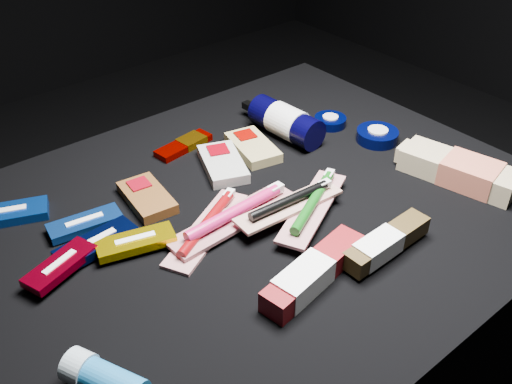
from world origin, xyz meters
TOP-DOWN VIEW (x-y plane):
  - ground at (0.00, 0.00)m, footprint 3.00×3.00m
  - cloth_table at (0.00, 0.00)m, footprint 0.98×0.78m
  - luna_bar_0 at (-0.33, 0.24)m, footprint 0.15×0.10m
  - luna_bar_1 at (-0.24, 0.13)m, footprint 0.12×0.06m
  - luna_bar_2 at (-0.25, 0.07)m, footprint 0.13×0.06m
  - luna_bar_3 at (-0.20, 0.03)m, footprint 0.13×0.08m
  - luna_bar_4 at (-0.31, 0.05)m, footprint 0.12×0.08m
  - clif_bar_0 at (-0.13, 0.13)m, footprint 0.08×0.12m
  - clif_bar_1 at (0.04, 0.13)m, footprint 0.11×0.14m
  - clif_bar_2 at (0.11, 0.14)m, footprint 0.09×0.13m
  - power_bar at (0.02, 0.24)m, footprint 0.12×0.05m
  - lotion_bottle at (0.20, 0.14)m, footprint 0.07×0.20m
  - cream_tin_upper at (0.31, 0.12)m, footprint 0.07×0.07m
  - cream_tin_lower at (0.33, 0.01)m, footprint 0.08×0.08m
  - bodywash_bottle at (0.34, -0.17)m, footprint 0.11×0.22m
  - deodorant_stick at (-0.36, -0.16)m, footprint 0.08×0.11m
  - toothbrush_pack_0 at (-0.09, 0.00)m, footprint 0.21×0.14m
  - toothbrush_pack_1 at (-0.05, -0.01)m, footprint 0.24×0.07m
  - toothbrush_pack_2 at (0.06, -0.08)m, footprint 0.21×0.14m
  - toothbrush_pack_3 at (0.03, -0.06)m, footprint 0.20×0.06m
  - toothpaste_carton_red at (-0.05, -0.19)m, footprint 0.20×0.07m
  - toothpaste_carton_green at (0.08, -0.22)m, footprint 0.16×0.04m

SIDE VIEW (x-z plane):
  - ground at x=0.00m, z-range 0.00..0.00m
  - cloth_table at x=0.00m, z-range 0.00..0.40m
  - power_bar at x=0.02m, z-range 0.40..0.41m
  - luna_bar_0 at x=-0.33m, z-range 0.40..0.42m
  - toothbrush_pack_0 at x=-0.09m, z-range 0.40..0.42m
  - cream_tin_upper at x=0.31m, z-range 0.40..0.42m
  - luna_bar_1 at x=-0.24m, z-range 0.40..0.42m
  - clif_bar_0 at x=-0.13m, z-range 0.40..0.42m
  - clif_bar_2 at x=0.11m, z-range 0.40..0.42m
  - clif_bar_1 at x=0.04m, z-range 0.40..0.42m
  - cream_tin_lower at x=0.33m, z-range 0.40..0.42m
  - luna_bar_2 at x=-0.25m, z-range 0.40..0.42m
  - luna_bar_3 at x=-0.20m, z-range 0.41..0.42m
  - luna_bar_4 at x=-0.31m, z-range 0.41..0.42m
  - toothbrush_pack_1 at x=-0.05m, z-range 0.40..0.43m
  - toothpaste_carton_red at x=-0.05m, z-range 0.40..0.44m
  - deodorant_stick at x=-0.36m, z-range 0.40..0.44m
  - toothpaste_carton_green at x=0.08m, z-range 0.41..0.44m
  - bodywash_bottle at x=0.34m, z-range 0.40..0.44m
  - toothbrush_pack_2 at x=0.06m, z-range 0.41..0.43m
  - toothbrush_pack_3 at x=0.03m, z-range 0.42..0.44m
  - lotion_bottle at x=0.20m, z-range 0.40..0.46m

